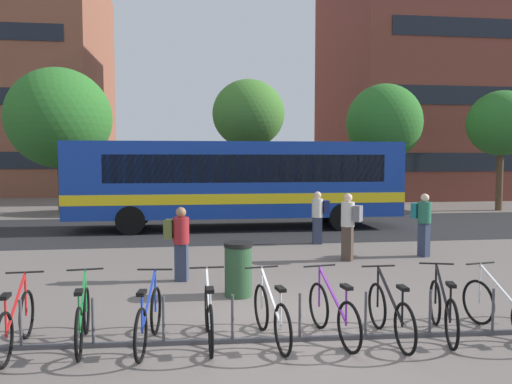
{
  "coord_description": "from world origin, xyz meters",
  "views": [
    {
      "loc": [
        -1.53,
        -7.35,
        2.64
      ],
      "look_at": [
        0.0,
        4.56,
        1.79
      ],
      "focal_mm": 34.36,
      "sensor_mm": 36.0,
      "label": 1
    }
  ],
  "objects_px": {
    "parked_bicycle_red_0": "(16,324)",
    "parked_bicycle_white_8": "(503,310)",
    "parked_bicycle_green_1": "(83,319)",
    "trash_bin": "(238,269)",
    "street_tree_3": "(384,123)",
    "parked_bicycle_white_4": "(271,316)",
    "commuter_grey_pack_0": "(349,222)",
    "street_tree_2": "(59,118)",
    "commuter_navy_pack_2": "(319,214)",
    "city_bus": "(235,181)",
    "parked_bicycle_black_7": "(443,311)",
    "street_tree_1": "(501,124)",
    "parked_bicycle_white_3": "(209,317)",
    "parked_bicycle_black_6": "(390,314)",
    "street_tree_0": "(249,114)",
    "parked_bicycle_purple_5": "(333,314)",
    "parked_bicycle_blue_2": "(149,320)",
    "commuter_olive_pack_3": "(179,239)",
    "commuter_teal_pack_1": "(423,220)"
  },
  "relations": [
    {
      "from": "parked_bicycle_white_3",
      "to": "commuter_grey_pack_0",
      "type": "distance_m",
      "value": 6.38
    },
    {
      "from": "parked_bicycle_white_4",
      "to": "street_tree_2",
      "type": "xyz_separation_m",
      "value": [
        -7.4,
        17.76,
        4.12
      ]
    },
    {
      "from": "parked_bicycle_black_7",
      "to": "commuter_grey_pack_0",
      "type": "bearing_deg",
      "value": 12.0
    },
    {
      "from": "commuter_navy_pack_2",
      "to": "trash_bin",
      "type": "bearing_deg",
      "value": 63.03
    },
    {
      "from": "commuter_olive_pack_3",
      "to": "street_tree_1",
      "type": "distance_m",
      "value": 19.94
    },
    {
      "from": "parked_bicycle_green_1",
      "to": "parked_bicycle_white_3",
      "type": "distance_m",
      "value": 1.75
    },
    {
      "from": "street_tree_1",
      "to": "parked_bicycle_white_4",
      "type": "bearing_deg",
      "value": -131.58
    },
    {
      "from": "parked_bicycle_green_1",
      "to": "commuter_navy_pack_2",
      "type": "bearing_deg",
      "value": -41.97
    },
    {
      "from": "parked_bicycle_white_8",
      "to": "city_bus",
      "type": "bearing_deg",
      "value": 5.52
    },
    {
      "from": "street_tree_3",
      "to": "trash_bin",
      "type": "bearing_deg",
      "value": -121.2
    },
    {
      "from": "parked_bicycle_white_3",
      "to": "parked_bicycle_white_8",
      "type": "distance_m",
      "value": 4.35
    },
    {
      "from": "commuter_olive_pack_3",
      "to": "street_tree_2",
      "type": "height_order",
      "value": "street_tree_2"
    },
    {
      "from": "city_bus",
      "to": "commuter_navy_pack_2",
      "type": "relative_size",
      "value": 7.49
    },
    {
      "from": "parked_bicycle_black_6",
      "to": "street_tree_2",
      "type": "relative_size",
      "value": 0.25
    },
    {
      "from": "commuter_navy_pack_2",
      "to": "trash_bin",
      "type": "height_order",
      "value": "commuter_navy_pack_2"
    },
    {
      "from": "parked_bicycle_red_0",
      "to": "commuter_navy_pack_2",
      "type": "height_order",
      "value": "commuter_navy_pack_2"
    },
    {
      "from": "parked_bicycle_black_7",
      "to": "street_tree_2",
      "type": "bearing_deg",
      "value": 44.28
    },
    {
      "from": "parked_bicycle_red_0",
      "to": "parked_bicycle_green_1",
      "type": "height_order",
      "value": "same"
    },
    {
      "from": "parked_bicycle_black_6",
      "to": "city_bus",
      "type": "bearing_deg",
      "value": 6.54
    },
    {
      "from": "parked_bicycle_green_1",
      "to": "parked_bicycle_black_7",
      "type": "distance_m",
      "value": 5.19
    },
    {
      "from": "parked_bicycle_white_4",
      "to": "commuter_teal_pack_1",
      "type": "bearing_deg",
      "value": -50.51
    },
    {
      "from": "parked_bicycle_white_4",
      "to": "parked_bicycle_black_7",
      "type": "relative_size",
      "value": 1.02
    },
    {
      "from": "city_bus",
      "to": "parked_bicycle_green_1",
      "type": "bearing_deg",
      "value": 74.63
    },
    {
      "from": "city_bus",
      "to": "commuter_grey_pack_0",
      "type": "xyz_separation_m",
      "value": [
        2.4,
        -6.13,
        -0.78
      ]
    },
    {
      "from": "commuter_olive_pack_3",
      "to": "street_tree_0",
      "type": "distance_m",
      "value": 14.17
    },
    {
      "from": "parked_bicycle_black_6",
      "to": "parked_bicycle_black_7",
      "type": "distance_m",
      "value": 0.84
    },
    {
      "from": "parked_bicycle_red_0",
      "to": "parked_bicycle_white_8",
      "type": "xyz_separation_m",
      "value": [
        6.94,
        -0.27,
        0.0
      ]
    },
    {
      "from": "city_bus",
      "to": "parked_bicycle_purple_5",
      "type": "bearing_deg",
      "value": 92.35
    },
    {
      "from": "street_tree_3",
      "to": "parked_bicycle_white_8",
      "type": "bearing_deg",
      "value": -106.07
    },
    {
      "from": "parked_bicycle_white_3",
      "to": "street_tree_2",
      "type": "bearing_deg",
      "value": 19.0
    },
    {
      "from": "parked_bicycle_purple_5",
      "to": "parked_bicycle_black_6",
      "type": "distance_m",
      "value": 0.82
    },
    {
      "from": "parked_bicycle_black_6",
      "to": "commuter_navy_pack_2",
      "type": "relative_size",
      "value": 1.07
    },
    {
      "from": "street_tree_0",
      "to": "commuter_navy_pack_2",
      "type": "bearing_deg",
      "value": -83.35
    },
    {
      "from": "parked_bicycle_blue_2",
      "to": "parked_bicycle_red_0",
      "type": "bearing_deg",
      "value": 94.8
    },
    {
      "from": "parked_bicycle_green_1",
      "to": "street_tree_0",
      "type": "relative_size",
      "value": 0.27
    },
    {
      "from": "parked_bicycle_white_3",
      "to": "parked_bicycle_purple_5",
      "type": "height_order",
      "value": "same"
    },
    {
      "from": "city_bus",
      "to": "street_tree_0",
      "type": "relative_size",
      "value": 1.88
    },
    {
      "from": "parked_bicycle_red_0",
      "to": "parked_bicycle_purple_5",
      "type": "bearing_deg",
      "value": -94.59
    },
    {
      "from": "parked_bicycle_green_1",
      "to": "trash_bin",
      "type": "distance_m",
      "value": 3.25
    },
    {
      "from": "parked_bicycle_red_0",
      "to": "parked_bicycle_blue_2",
      "type": "bearing_deg",
      "value": -94.85
    },
    {
      "from": "street_tree_2",
      "to": "street_tree_3",
      "type": "relative_size",
      "value": 1.11
    },
    {
      "from": "parked_bicycle_red_0",
      "to": "street_tree_3",
      "type": "height_order",
      "value": "street_tree_3"
    },
    {
      "from": "parked_bicycle_green_1",
      "to": "commuter_navy_pack_2",
      "type": "distance_m",
      "value": 9.22
    },
    {
      "from": "parked_bicycle_black_6",
      "to": "parked_bicycle_white_8",
      "type": "relative_size",
      "value": 1.01
    },
    {
      "from": "parked_bicycle_white_4",
      "to": "commuter_grey_pack_0",
      "type": "bearing_deg",
      "value": -36.97
    },
    {
      "from": "parked_bicycle_black_7",
      "to": "street_tree_1",
      "type": "xyz_separation_m",
      "value": [
        11.51,
        15.94,
        3.92
      ]
    },
    {
      "from": "commuter_grey_pack_0",
      "to": "parked_bicycle_white_4",
      "type": "bearing_deg",
      "value": 98.86
    },
    {
      "from": "commuter_grey_pack_0",
      "to": "trash_bin",
      "type": "xyz_separation_m",
      "value": [
        -3.1,
        -2.83,
        -0.48
      ]
    },
    {
      "from": "parked_bicycle_purple_5",
      "to": "street_tree_0",
      "type": "xyz_separation_m",
      "value": [
        0.7,
        17.03,
        4.34
      ]
    },
    {
      "from": "commuter_olive_pack_3",
      "to": "street_tree_0",
      "type": "bearing_deg",
      "value": 89.97
    }
  ]
}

